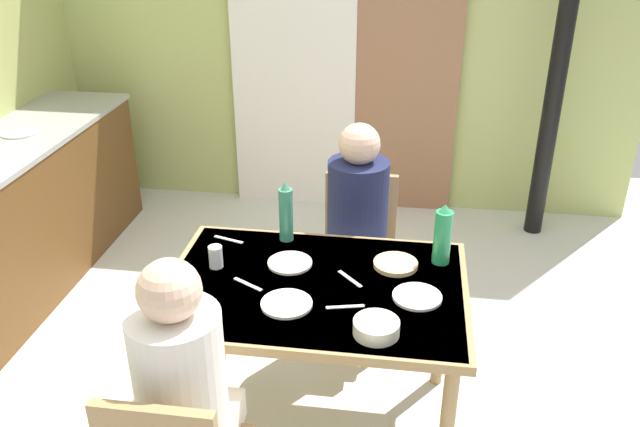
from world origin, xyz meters
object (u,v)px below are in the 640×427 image
Objects in this scene: dining_table at (315,301)px; chair_far_diner at (358,247)px; water_bottle_green_near at (443,235)px; person_near_diner at (181,376)px; person_far_diner at (357,210)px; kitchen_counter at (0,230)px; water_bottle_green_far at (286,213)px; serving_bowl_center at (376,327)px.

chair_far_diner is at bearing 81.82° from dining_table.
person_near_diner is at bearing -133.08° from water_bottle_green_near.
person_near_diner reaches higher than chair_far_diner.
dining_table is at bearing 80.14° from person_far_diner.
water_bottle_green_far is (1.75, -0.41, 0.43)m from kitchen_counter.
person_near_diner is at bearing -41.71° from kitchen_counter.
serving_bowl_center is at bearing -47.60° from dining_table.
water_bottle_green_far is 1.69× the size of serving_bowl_center.
water_bottle_green_near reaches higher than dining_table.
serving_bowl_center is at bearing 30.47° from person_near_diner.
kitchen_counter is 2.08m from person_far_diner.
person_near_diner is at bearing -98.58° from water_bottle_green_far.
serving_bowl_center is at bearing 99.34° from person_far_diner.
chair_far_diner is 0.77m from water_bottle_green_near.
kitchen_counter is at bearing 0.50° from chair_far_diner.
chair_far_diner is at bearing 98.18° from serving_bowl_center.
water_bottle_green_near is at bearing -8.70° from water_bottle_green_far.
serving_bowl_center is (-0.24, -0.55, -0.10)m from water_bottle_green_near.
water_bottle_green_far is at bearing 171.30° from water_bottle_green_near.
dining_table is 4.33× the size of water_bottle_green_far.
water_bottle_green_near reaches higher than serving_bowl_center.
dining_table is 0.67m from person_far_diner.
water_bottle_green_near is at bearing 126.62° from chair_far_diner.
kitchen_counter is 3.30× the size of person_far_diner.
kitchen_counter is 2.05× the size of dining_table.
water_bottle_green_far is (0.15, 1.02, 0.10)m from person_near_diner.
kitchen_counter is at bearing 158.29° from dining_table.
water_bottle_green_far reaches higher than kitchen_counter.
water_bottle_green_near is at bearing -11.90° from kitchen_counter.
chair_far_diner is 0.31m from person_far_diner.
kitchen_counter is at bearing 154.21° from serving_bowl_center.
chair_far_diner is at bearing 126.62° from water_bottle_green_near.
person_near_diner is (-0.34, -0.65, 0.11)m from dining_table.
person_far_diner is (0.45, 1.31, 0.00)m from person_near_diner.
serving_bowl_center is at bearing -113.65° from water_bottle_green_near.
kitchen_counter is 1.85m from water_bottle_green_far.
person_near_diner is at bearing -117.45° from dining_table.
serving_bowl_center is (0.16, -0.95, -0.00)m from person_far_diner.
kitchen_counter reaches higher than chair_far_diner.
water_bottle_green_far is (-0.70, 0.11, 0.01)m from water_bottle_green_near.
person_far_diner is (2.05, -0.12, 0.33)m from kitchen_counter.
person_near_diner is 1.00× the size of person_far_diner.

